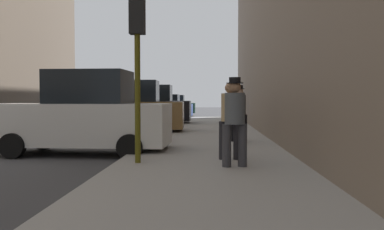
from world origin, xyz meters
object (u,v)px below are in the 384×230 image
parked_white_van (84,116)px  parked_bronze_suv (129,110)px  fire_hydrant (162,130)px  pedestrian_with_beanie (235,117)px  pedestrian_with_fedora (239,110)px  parked_blue_sedan (163,108)px  pedestrian_in_tan_coat (230,117)px  parked_dark_green_sedan (171,106)px  traffic_light (137,39)px  parked_black_suv (150,107)px

parked_white_van → parked_bronze_suv: size_ratio=1.00×
parked_white_van → fire_hydrant: size_ratio=6.63×
pedestrian_with_beanie → pedestrian_with_fedora: 5.03m
parked_white_van → parked_bronze_suv: bearing=90.0°
parked_blue_sedan → pedestrian_in_tan_coat: pedestrian_in_tan_coat is taller
parked_dark_green_sedan → pedestrian_with_fedora: (4.29, -22.94, 0.29)m
traffic_light → pedestrian_with_beanie: (2.01, -0.46, -1.62)m
pedestrian_in_tan_coat → pedestrian_with_fedora: 4.03m
parked_white_van → parked_dark_green_sedan: parked_white_van is taller
parked_white_van → traffic_light: 3.47m
parked_black_suv → pedestrian_with_fedora: parked_black_suv is taller
traffic_light → pedestrian_in_tan_coat: size_ratio=2.11×
pedestrian_with_beanie → pedestrian_with_fedora: same height
parked_bronze_suv → parked_black_suv: size_ratio=1.01×
fire_hydrant → pedestrian_with_beanie: size_ratio=0.40×
parked_black_suv → pedestrian_with_beanie: parked_black_suv is taller
parked_bronze_suv → traffic_light: bearing=-78.0°
parked_bronze_suv → traffic_light: size_ratio=1.29×
parked_bronze_suv → pedestrian_in_tan_coat: 8.99m
parked_white_van → pedestrian_in_tan_coat: (3.82, -1.83, 0.07)m
parked_blue_sedan → parked_dark_green_sedan: size_ratio=1.01×
fire_hydrant → traffic_light: 5.27m
parked_white_van → pedestrian_with_beanie: (3.87, -2.84, 0.10)m
parked_white_van → parked_black_suv: size_ratio=1.01×
parked_blue_sedan → parked_white_van: bearing=-90.0°
parked_blue_sedan → pedestrian_with_beanie: 22.26m
parked_bronze_suv → parked_black_suv: 6.05m
parked_blue_sedan → fire_hydrant: 16.80m
parked_dark_green_sedan → pedestrian_with_beanie: bearing=-82.1°
parked_black_suv → parked_blue_sedan: size_ratio=1.08×
parked_black_suv → pedestrian_with_fedora: 11.05m
pedestrian_with_beanie → pedestrian_with_fedora: size_ratio=1.00×
parked_bronze_suv → parked_black_suv: bearing=90.0°
parked_dark_green_sedan → pedestrian_with_beanie: 28.22m
parked_bronze_suv → fire_hydrant: 4.35m
pedestrian_with_beanie → parked_bronze_suv: bearing=112.9°
parked_black_suv → fire_hydrant: (1.80, -9.97, -0.54)m
pedestrian_with_fedora → parked_bronze_suv: bearing=136.1°
parked_blue_sedan → pedestrian_in_tan_coat: size_ratio=2.48×
parked_black_suv → fire_hydrant: 10.15m
traffic_light → pedestrian_with_beanie: size_ratio=2.03×
parked_blue_sedan → traffic_light: (1.85, -21.46, 1.91)m
pedestrian_in_tan_coat → pedestrian_with_beanie: (0.04, -1.01, 0.03)m
parked_bronze_suv → pedestrian_with_fedora: (4.29, -4.13, 0.10)m
pedestrian_in_tan_coat → parked_white_van: bearing=154.5°
parked_dark_green_sedan → parked_white_van: bearing=-90.0°
parked_dark_green_sedan → traffic_light: bearing=-86.1°
parked_white_van → parked_dark_green_sedan: size_ratio=1.11×
parked_blue_sedan → parked_dark_green_sedan: same height
parked_black_suv → parked_blue_sedan: 6.73m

